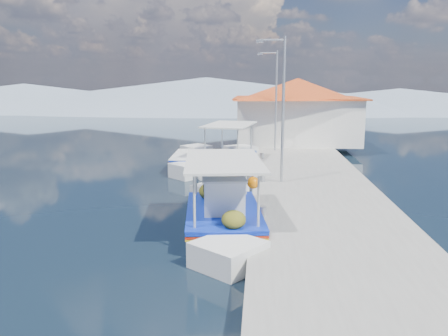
{
  "coord_description": "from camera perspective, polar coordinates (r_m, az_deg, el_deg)",
  "views": [
    {
      "loc": [
        3.67,
        -17.1,
        4.77
      ],
      "look_at": [
        2.25,
        0.83,
        1.3
      ],
      "focal_mm": 36.68,
      "sensor_mm": 36.0,
      "label": 1
    }
  ],
  "objects": [
    {
      "name": "harbor_building",
      "position": [
        32.26,
        9.1,
        7.24
      ],
      "size": [
        10.49,
        10.49,
        4.4
      ],
      "color": "white",
      "rests_on": "quay"
    },
    {
      "name": "quay",
      "position": [
        23.64,
        9.87,
        -0.27
      ],
      "size": [
        5.0,
        44.0,
        0.5
      ],
      "primitive_type": "cube",
      "color": "gray",
      "rests_on": "ground"
    },
    {
      "name": "lamp_post_near",
      "position": [
        19.14,
        7.12,
        8.09
      ],
      "size": [
        1.21,
        0.14,
        6.0
      ],
      "color": "#A5A8AD",
      "rests_on": "quay"
    },
    {
      "name": "lamp_post_far",
      "position": [
        28.13,
        6.33,
        8.98
      ],
      "size": [
        1.21,
        0.14,
        6.0
      ],
      "color": "#A5A8AD",
      "rests_on": "quay"
    },
    {
      "name": "ground",
      "position": [
        18.13,
        -7.33,
        -4.43
      ],
      "size": [
        160.0,
        160.0,
        0.0
      ],
      "primitive_type": "plane",
      "color": "black",
      "rests_on": "ground"
    },
    {
      "name": "main_caique",
      "position": [
        14.68,
        -0.0,
        -5.98
      ],
      "size": [
        2.93,
        7.84,
        2.6
      ],
      "rotation": [
        0.0,
        0.0,
        -0.13
      ],
      "color": "white",
      "rests_on": "ground"
    },
    {
      "name": "caique_blue_hull",
      "position": [
        25.13,
        -3.95,
        0.7
      ],
      "size": [
        2.17,
        6.75,
        1.2
      ],
      "rotation": [
        0.0,
        0.0,
        -0.04
      ],
      "color": "white",
      "rests_on": "ground"
    },
    {
      "name": "mountain_ridge",
      "position": [
        73.21,
        6.88,
        8.7
      ],
      "size": [
        171.4,
        96.0,
        5.5
      ],
      "color": "gray",
      "rests_on": "ground"
    },
    {
      "name": "bollards",
      "position": [
        22.73,
        4.8,
        0.44
      ],
      "size": [
        0.2,
        17.2,
        0.3
      ],
      "color": "#A5A8AD",
      "rests_on": "quay"
    },
    {
      "name": "caique_green_canopy",
      "position": [
        24.69,
        0.64,
        0.75
      ],
      "size": [
        3.04,
        7.23,
        2.75
      ],
      "rotation": [
        0.0,
        0.0,
        0.18
      ],
      "color": "white",
      "rests_on": "ground"
    }
  ]
}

